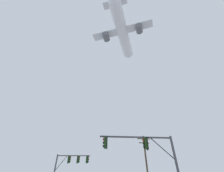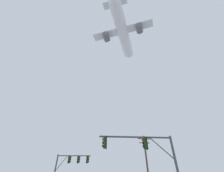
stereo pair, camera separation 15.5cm
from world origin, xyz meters
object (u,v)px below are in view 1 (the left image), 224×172
utility_pole (147,165)px  airplane (122,31)px  signal_pole_far (69,165)px  signal_pole_near (147,152)px

utility_pole → airplane: bearing=126.4°
signal_pole_far → utility_pole: utility_pole is taller
utility_pole → airplane: airplane is taller
signal_pole_near → utility_pole: utility_pole is taller
signal_pole_far → utility_pole: (12.02, 1.71, 0.52)m
signal_pole_near → airplane: 43.82m
signal_pole_near → utility_pole: size_ratio=0.64×
signal_pole_far → airplane: airplane is taller
signal_pole_far → utility_pole: size_ratio=0.62×
signal_pole_far → signal_pole_near: bearing=-56.8°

